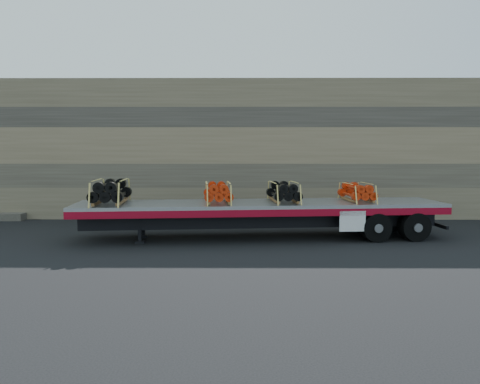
{
  "coord_description": "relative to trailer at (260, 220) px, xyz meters",
  "views": [
    {
      "loc": [
        -1.54,
        -18.24,
        3.42
      ],
      "look_at": [
        -1.65,
        1.15,
        1.73
      ],
      "focal_mm": 35.0,
      "sensor_mm": 36.0,
      "label": 1
    }
  ],
  "objects": [
    {
      "name": "bundle_midrear",
      "position": [
        0.93,
        0.09,
        1.09
      ],
      "size": [
        1.26,
        2.22,
        0.75
      ],
      "primitive_type": null,
      "rotation": [
        0.0,
        0.0,
        0.1
      ],
      "color": "black",
      "rests_on": "trailer"
    },
    {
      "name": "bundle_midfront",
      "position": [
        -1.65,
        -0.16,
        1.09
      ],
      "size": [
        1.26,
        2.21,
        0.75
      ],
      "primitive_type": null,
      "rotation": [
        0.0,
        0.0,
        0.1
      ],
      "color": "red",
      "rests_on": "trailer"
    },
    {
      "name": "ground",
      "position": [
        0.85,
        -0.03,
        -0.71
      ],
      "size": [
        120.0,
        120.0,
        0.0
      ],
      "primitive_type": "plane",
      "color": "black",
      "rests_on": "ground"
    },
    {
      "name": "trailer",
      "position": [
        0.0,
        0.0,
        0.0
      ],
      "size": [
        14.47,
        4.11,
        1.43
      ],
      "primitive_type": null,
      "rotation": [
        0.0,
        0.0,
        0.1
      ],
      "color": "#9EA0A5",
      "rests_on": "ground"
    },
    {
      "name": "rock_wall",
      "position": [
        0.85,
        6.47,
        2.79
      ],
      "size": [
        44.0,
        3.0,
        7.0
      ],
      "primitive_type": "cube",
      "color": "#7A6B54",
      "rests_on": "ground"
    },
    {
      "name": "bundle_front",
      "position": [
        -5.71,
        -0.56,
        1.15
      ],
      "size": [
        1.47,
        2.58,
        0.88
      ],
      "primitive_type": null,
      "rotation": [
        0.0,
        0.0,
        0.1
      ],
      "color": "black",
      "rests_on": "trailer"
    },
    {
      "name": "bundle_rear",
      "position": [
        3.89,
        0.38,
        1.06
      ],
      "size": [
        1.16,
        2.04,
        0.69
      ],
      "primitive_type": null,
      "rotation": [
        0.0,
        0.0,
        0.1
      ],
      "color": "red",
      "rests_on": "trailer"
    }
  ]
}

